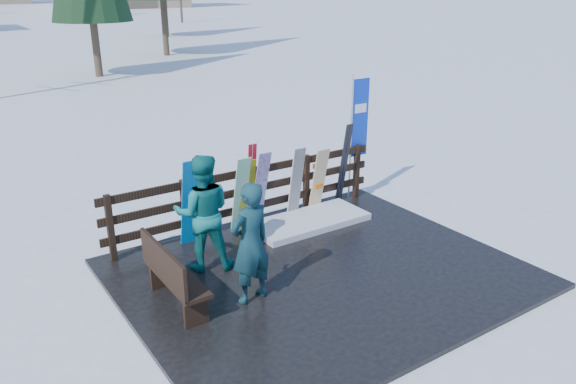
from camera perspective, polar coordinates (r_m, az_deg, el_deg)
ground at (r=9.06m, az=3.27°, el=-8.46°), size 700.00×700.00×0.00m
deck at (r=9.04m, az=3.28°, el=-8.24°), size 6.00×5.00×0.08m
fence at (r=10.42m, az=-3.94°, el=0.01°), size 5.60×0.10×1.15m
snow_patch at (r=10.65m, az=2.15°, el=-2.95°), size 2.25×1.00×0.12m
bench at (r=8.02m, az=-11.77°, el=-8.19°), size 0.41×1.50×0.97m
snowboard_0 at (r=9.65m, az=-9.96°, el=-1.13°), size 0.29×0.35×1.59m
snowboard_1 at (r=10.07m, az=-4.83°, el=-0.31°), size 0.27×0.38×1.46m
snowboard_2 at (r=10.15m, az=-4.13°, el=-0.37°), size 0.28×0.19×1.38m
snowboard_3 at (r=10.26m, az=-2.85°, el=0.25°), size 0.25×0.44×1.50m
snowboard_4 at (r=10.68m, az=0.82°, el=0.91°), size 0.25×0.28×1.43m
snowboard_5 at (r=10.99m, az=3.14°, el=1.18°), size 0.29×0.31×1.33m
ski_pair_a at (r=10.22m, az=-3.74°, el=0.56°), size 0.16×0.18×1.64m
ski_pair_b at (r=11.39m, az=5.69°, el=2.83°), size 0.17×0.31×1.71m
rental_flag at (r=11.64m, az=7.10°, el=7.00°), size 0.45×0.04×2.60m
person_front at (r=7.87m, az=-3.85°, el=-5.20°), size 0.71×0.53×1.80m
person_back at (r=8.83m, az=-8.63°, el=-2.10°), size 1.13×1.03×1.89m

